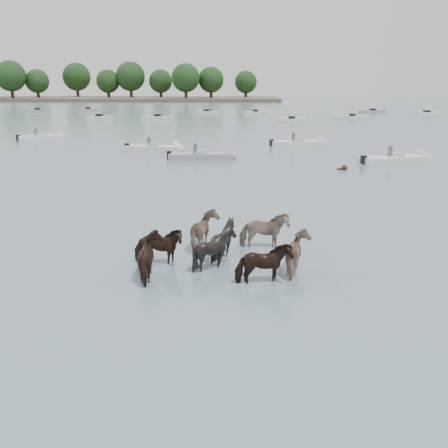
{
  "coord_description": "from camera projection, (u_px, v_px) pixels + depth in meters",
  "views": [
    {
      "loc": [
        -0.71,
        -15.88,
        5.91
      ],
      "look_at": [
        -1.4,
        1.09,
        1.1
      ],
      "focal_mm": 40.42,
      "sensor_mm": 36.0,
      "label": 1
    }
  ],
  "objects": [
    {
      "name": "motorboat_d",
      "position": [
        404.0,
        159.0,
        38.35
      ],
      "size": [
        6.12,
        3.54,
        1.92
      ],
      "rotation": [
        0.0,
        0.0,
        0.35
      ],
      "color": "silver",
      "rests_on": "ground"
    },
    {
      "name": "treeline",
      "position": [
        21.0,
        78.0,
        161.34
      ],
      "size": [
        149.67,
        23.97,
        12.25
      ],
      "color": "#382619",
      "rests_on": "ground"
    },
    {
      "name": "motorboat_f",
      "position": [
        47.0,
        137.0,
        53.18
      ],
      "size": [
        4.97,
        3.95,
        1.92
      ],
      "rotation": [
        0.0,
        0.0,
        0.56
      ],
      "color": "silver",
      "rests_on": "ground"
    },
    {
      "name": "motorboat_c",
      "position": [
        305.0,
        143.0,
        48.07
      ],
      "size": [
        5.81,
        2.61,
        1.92
      ],
      "rotation": [
        0.0,
        0.0,
        0.19
      ],
      "color": "silver",
      "rests_on": "ground"
    },
    {
      "name": "motorboat_a",
      "position": [
        162.0,
        149.0,
        44.14
      ],
      "size": [
        5.52,
        2.21,
        1.92
      ],
      "rotation": [
        0.0,
        0.0,
        -0.12
      ],
      "color": "silver",
      "rests_on": "ground"
    },
    {
      "name": "swimming_pony",
      "position": [
        344.0,
        168.0,
        34.99
      ],
      "size": [
        0.72,
        0.44,
        0.44
      ],
      "color": "black",
      "rests_on": "ground"
    },
    {
      "name": "pony_herd",
      "position": [
        222.0,
        247.0,
        16.85
      ],
      "size": [
        6.35,
        4.82,
        1.52
      ],
      "color": "black",
      "rests_on": "ground"
    },
    {
      "name": "distant_flotilla",
      "position": [
        260.0,
        115.0,
        87.76
      ],
      "size": [
        106.75,
        29.03,
        0.93
      ],
      "color": "gray",
      "rests_on": "ground"
    },
    {
      "name": "ground",
      "position": [
        264.0,
        265.0,
        16.84
      ],
      "size": [
        400.0,
        400.0,
        0.0
      ],
      "primitive_type": "plane",
      "color": "slate",
      "rests_on": "ground"
    },
    {
      "name": "shoreline",
      "position": [
        32.0,
        99.0,
        163.63
      ],
      "size": [
        160.0,
        30.0,
        1.0
      ],
      "primitive_type": "cube",
      "color": "#4C4233",
      "rests_on": "ground"
    },
    {
      "name": "motorboat_b",
      "position": [
        210.0,
        156.0,
        39.65
      ],
      "size": [
        5.61,
        1.8,
        1.92
      ],
      "rotation": [
        0.0,
        0.0,
        0.04
      ],
      "color": "gray",
      "rests_on": "ground"
    }
  ]
}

